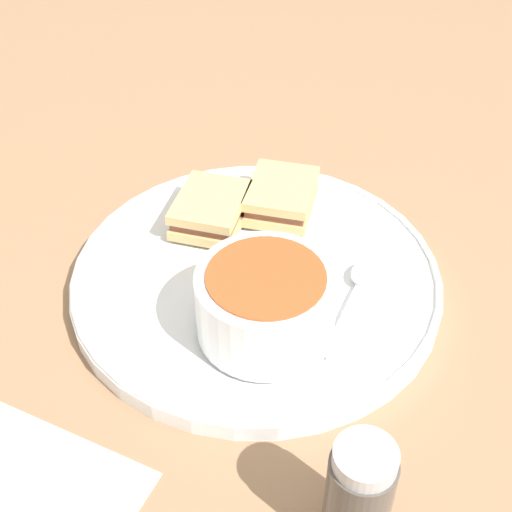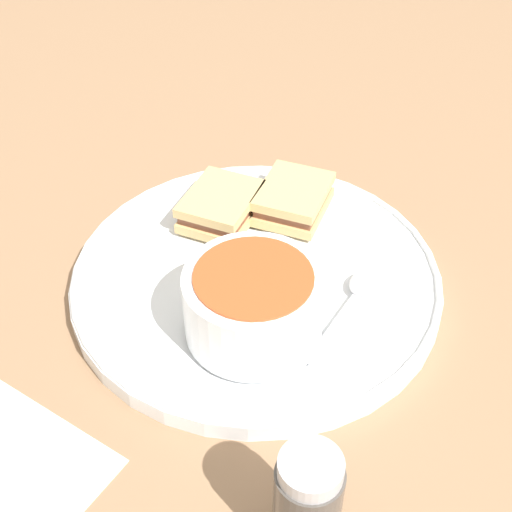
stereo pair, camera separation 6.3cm
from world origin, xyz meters
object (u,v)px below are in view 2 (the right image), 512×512
(sandwich_half_far, at_px, (221,206))
(salt_shaker, at_px, (307,506))
(spoon, at_px, (359,290))
(sandwich_half_near, at_px, (293,199))
(soup_bowl, at_px, (253,303))

(sandwich_half_far, relative_size, salt_shaker, 1.00)
(spoon, bearing_deg, sandwich_half_near, 55.81)
(soup_bowl, xyz_separation_m, salt_shaker, (0.15, -0.09, -0.00))
(spoon, relative_size, salt_shaker, 1.26)
(sandwich_half_near, bearing_deg, spoon, -18.57)
(soup_bowl, distance_m, sandwich_half_far, 0.15)
(soup_bowl, height_order, spoon, soup_bowl)
(sandwich_half_far, bearing_deg, soup_bowl, -30.73)
(sandwich_half_near, bearing_deg, sandwich_half_far, -123.59)
(soup_bowl, relative_size, sandwich_half_near, 1.16)
(salt_shaker, bearing_deg, sandwich_half_near, 136.23)
(soup_bowl, bearing_deg, sandwich_half_far, 149.27)
(soup_bowl, relative_size, sandwich_half_far, 1.16)
(spoon, distance_m, salt_shaker, 0.22)
(salt_shaker, bearing_deg, spoon, 122.11)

